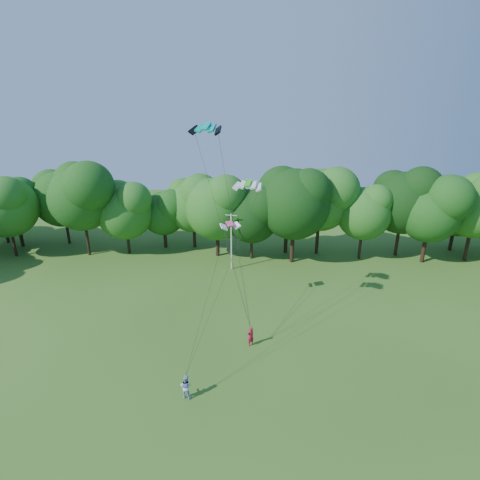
{
  "coord_description": "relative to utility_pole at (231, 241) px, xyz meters",
  "views": [
    {
      "loc": [
        2.16,
        -16.03,
        20.44
      ],
      "look_at": [
        0.95,
        13.0,
        10.11
      ],
      "focal_mm": 28.0,
      "sensor_mm": 36.0,
      "label": 1
    }
  ],
  "objects": [
    {
      "name": "kite_green",
      "position": [
        2.4,
        -13.8,
        10.3
      ],
      "size": [
        2.64,
        1.64,
        0.53
      ],
      "rotation": [
        0.0,
        0.0,
        -0.24
      ],
      "color": "green",
      "rests_on": "ground"
    },
    {
      "name": "kite_flyer_left",
      "position": [
        2.79,
        -16.96,
        -3.01
      ],
      "size": [
        0.82,
        0.78,
        1.88
      ],
      "primitive_type": "imported",
      "rotation": [
        0.0,
        0.0,
        3.8
      ],
      "color": "#AF162E",
      "rests_on": "ground"
    },
    {
      "name": "tree_back_west",
      "position": [
        -33.04,
        7.21,
        3.14
      ],
      "size": [
        7.8,
        7.8,
        11.34
      ],
      "color": "#382316",
      "rests_on": "ground"
    },
    {
      "name": "tree_back_east",
      "position": [
        32.61,
        8.33,
        4.29
      ],
      "size": [
        9.07,
        9.07,
        13.2
      ],
      "color": "#322314",
      "rests_on": "ground"
    },
    {
      "name": "kite_flyer_right",
      "position": [
        -1.89,
        -23.64,
        -2.99
      ],
      "size": [
        1.11,
        0.97,
        1.92
      ],
      "primitive_type": "imported",
      "rotation": [
        0.0,
        0.0,
        2.84
      ],
      "color": "#A5BBE4",
      "rests_on": "ground"
    },
    {
      "name": "tree_back_center",
      "position": [
        8.25,
        2.82,
        5.51
      ],
      "size": [
        10.41,
        10.41,
        15.15
      ],
      "color": "black",
      "rests_on": "ground"
    },
    {
      "name": "kite_pink",
      "position": [
        0.59,
        -10.53,
        5.59
      ],
      "size": [
        2.2,
        1.67,
        0.39
      ],
      "rotation": [
        0.0,
        0.0,
        0.41
      ],
      "color": "#F34384",
      "rests_on": "ground"
    },
    {
      "name": "kite_teal",
      "position": [
        -1.05,
        -14.16,
        15.03
      ],
      "size": [
        2.81,
        1.79,
        0.66
      ],
      "rotation": [
        0.0,
        0.0,
        -0.27
      ],
      "color": "#059C94",
      "rests_on": "ground"
    },
    {
      "name": "ground",
      "position": [
        0.89,
        -29.85,
        -3.95
      ],
      "size": [
        160.0,
        160.0,
        0.0
      ],
      "primitive_type": "plane",
      "color": "#315D19",
      "rests_on": "ground"
    },
    {
      "name": "utility_pole",
      "position": [
        0.0,
        0.0,
        0.0
      ],
      "size": [
        1.51,
        0.4,
        7.65
      ],
      "rotation": [
        0.0,
        0.0,
        -0.21
      ],
      "color": "silver",
      "rests_on": "ground"
    }
  ]
}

